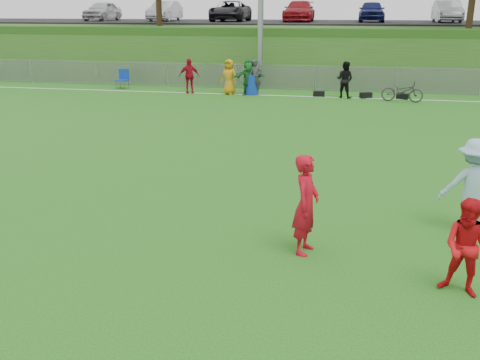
% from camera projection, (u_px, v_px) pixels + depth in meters
% --- Properties ---
extents(ground, '(120.00, 120.00, 0.00)m').
position_uv_depth(ground, '(240.00, 266.00, 8.88)').
color(ground, '#1B5612').
rests_on(ground, ground).
extents(sideline_far, '(60.00, 0.10, 0.01)m').
position_uv_depth(sideline_far, '(312.00, 97.00, 25.68)').
color(sideline_far, white).
rests_on(sideline_far, ground).
extents(fence, '(58.00, 0.06, 1.30)m').
position_uv_depth(fence, '(315.00, 78.00, 27.35)').
color(fence, gray).
rests_on(fence, ground).
extents(berm, '(120.00, 18.00, 3.00)m').
position_uv_depth(berm, '(325.00, 46.00, 37.35)').
color(berm, '#274E15').
rests_on(berm, ground).
extents(parking_lot, '(120.00, 12.00, 0.10)m').
position_uv_depth(parking_lot, '(328.00, 22.00, 38.74)').
color(parking_lot, black).
rests_on(parking_lot, berm).
extents(car_row, '(32.04, 5.18, 1.44)m').
position_uv_depth(car_row, '(311.00, 11.00, 37.78)').
color(car_row, silver).
rests_on(car_row, parking_lot).
extents(spectator_row, '(8.66, 1.07, 1.69)m').
position_uv_depth(spectator_row, '(256.00, 78.00, 25.93)').
color(spectator_row, '#AC0B1C').
rests_on(spectator_row, ground).
extents(gear_bags, '(7.84, 0.47, 0.26)m').
position_uv_depth(gear_bags, '(333.00, 94.00, 25.55)').
color(gear_bags, black).
rests_on(gear_bags, ground).
extents(player_red_left, '(0.55, 0.72, 1.77)m').
position_uv_depth(player_red_left, '(306.00, 205.00, 9.16)').
color(player_red_left, '#B20C1C').
rests_on(player_red_left, ground).
extents(player_red_center, '(0.89, 0.81, 1.50)m').
position_uv_depth(player_red_center, '(468.00, 248.00, 7.81)').
color(player_red_center, red).
rests_on(player_red_center, ground).
extents(player_blue, '(1.17, 0.68, 1.81)m').
position_uv_depth(player_blue, '(473.00, 186.00, 10.07)').
color(player_blue, '#95B7CE').
rests_on(player_blue, ground).
extents(recycling_bin, '(0.78, 0.78, 0.96)m').
position_uv_depth(recycling_bin, '(252.00, 85.00, 26.19)').
color(recycling_bin, '#1034AF').
rests_on(recycling_bin, ground).
extents(camp_chair, '(0.57, 0.59, 1.01)m').
position_uv_depth(camp_chair, '(123.00, 83.00, 28.12)').
color(camp_chair, '#0E329C').
rests_on(camp_chair, ground).
extents(bicycle, '(1.91, 0.94, 0.96)m').
position_uv_depth(bicycle, '(402.00, 91.00, 24.16)').
color(bicycle, '#29292B').
rests_on(bicycle, ground).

